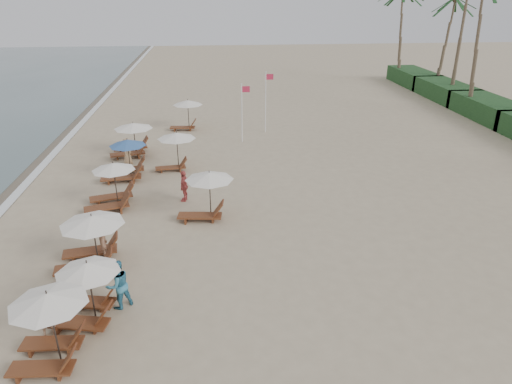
{
  "coord_description": "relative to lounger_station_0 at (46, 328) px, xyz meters",
  "views": [
    {
      "loc": [
        -0.98,
        -13.41,
        9.78
      ],
      "look_at": [
        1.0,
        5.83,
        1.3
      ],
      "focal_mm": 32.36,
      "sensor_mm": 36.0,
      "label": 1
    }
  ],
  "objects": [
    {
      "name": "ground",
      "position": [
        5.72,
        2.69,
        -1.21
      ],
      "size": [
        160.0,
        160.0,
        0.0
      ],
      "primitive_type": "plane",
      "color": "tan",
      "rests_on": "ground"
    },
    {
      "name": "foam_line",
      "position": [
        -5.48,
        12.69,
        -1.2
      ],
      "size": [
        0.5,
        140.0,
        0.02
      ],
      "primitive_type": "cube",
      "color": "white",
      "rests_on": "ground"
    },
    {
      "name": "lounger_station_0",
      "position": [
        0.0,
        0.0,
        0.0
      ],
      "size": [
        2.4,
        2.14,
        2.35
      ],
      "color": "brown",
      "rests_on": "ground"
    },
    {
      "name": "lounger_station_1",
      "position": [
        0.54,
        1.87,
        -0.21
      ],
      "size": [
        2.45,
        2.12,
        2.09
      ],
      "color": "brown",
      "rests_on": "ground"
    },
    {
      "name": "lounger_station_2",
      "position": [
        -0.03,
        5.11,
        -0.15
      ],
      "size": [
        2.78,
        2.41,
        2.12
      ],
      "color": "brown",
      "rests_on": "ground"
    },
    {
      "name": "lounger_station_3",
      "position": [
        -0.21,
        10.41,
        -0.21
      ],
      "size": [
        2.63,
        2.48,
        2.27
      ],
      "color": "brown",
      "rests_on": "ground"
    },
    {
      "name": "lounger_station_4",
      "position": [
        -0.14,
        14.2,
        -0.26
      ],
      "size": [
        2.68,
        2.26,
        2.27
      ],
      "color": "brown",
      "rests_on": "ground"
    },
    {
      "name": "lounger_station_5",
      "position": [
        -0.36,
        18.26,
        -0.18
      ],
      "size": [
        2.87,
        2.47,
        2.1
      ],
      "color": "brown",
      "rests_on": "ground"
    },
    {
      "name": "inland_station_0",
      "position": [
        4.39,
        8.65,
        0.13
      ],
      "size": [
        2.75,
        2.24,
        2.22
      ],
      "color": "brown",
      "rests_on": "ground"
    },
    {
      "name": "inland_station_1",
      "position": [
        2.63,
        15.26,
        0.26
      ],
      "size": [
        2.54,
        2.24,
        2.22
      ],
      "color": "brown",
      "rests_on": "ground"
    },
    {
      "name": "inland_station_2",
      "position": [
        2.96,
        23.87,
        0.2
      ],
      "size": [
        2.63,
        2.24,
        2.22
      ],
      "color": "brown",
      "rests_on": "ground"
    },
    {
      "name": "beachgoer_near",
      "position": [
        -0.44,
        1.14,
        -0.43
      ],
      "size": [
        0.63,
        0.48,
        1.56
      ],
      "primitive_type": "imported",
      "rotation": [
        0.0,
        0.0,
        0.19
      ],
      "color": "#A47759",
      "rests_on": "ground"
    },
    {
      "name": "beachgoer_mid_a",
      "position": [
        1.5,
        2.38,
        -0.34
      ],
      "size": [
        1.08,
        1.05,
        1.76
      ],
      "primitive_type": "imported",
      "rotation": [
        0.0,
        0.0,
        3.8
      ],
      "color": "teal",
      "rests_on": "ground"
    },
    {
      "name": "beachgoer_mid_b",
      "position": [
        0.49,
        5.41,
        -0.43
      ],
      "size": [
        0.83,
        1.13,
        1.58
      ],
      "primitive_type": "imported",
      "rotation": [
        0.0,
        0.0,
        1.83
      ],
      "color": "brown",
      "rests_on": "ground"
    },
    {
      "name": "beachgoer_far_a",
      "position": [
        3.34,
        10.77,
        -0.4
      ],
      "size": [
        0.63,
        1.02,
        1.62
      ],
      "primitive_type": "imported",
      "rotation": [
        0.0,
        0.0,
        4.45
      ],
      "color": "#C3504E",
      "rests_on": "ground"
    },
    {
      "name": "beachgoer_far_b",
      "position": [
        -0.31,
        16.47,
        -0.39
      ],
      "size": [
        0.67,
        0.9,
        1.66
      ],
      "primitive_type": "imported",
      "rotation": [
        0.0,
        0.0,
        1.38
      ],
      "color": "#A7825A",
      "rests_on": "ground"
    },
    {
      "name": "flag_pole_near",
      "position": [
        7.0,
        20.29,
        1.07
      ],
      "size": [
        0.6,
        0.08,
        4.09
      ],
      "color": "silver",
      "rests_on": "ground"
    },
    {
      "name": "flag_pole_far",
      "position": [
        8.91,
        22.61,
        1.27
      ],
      "size": [
        0.59,
        0.08,
        4.48
      ],
      "color": "silver",
      "rests_on": "ground"
    }
  ]
}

